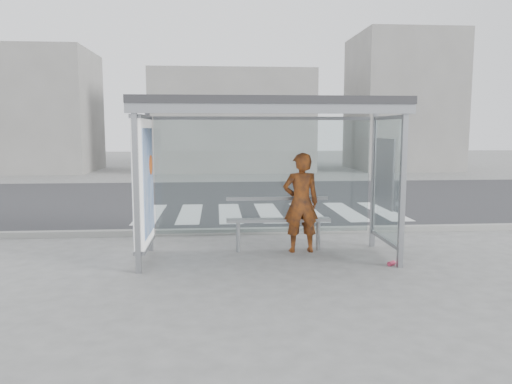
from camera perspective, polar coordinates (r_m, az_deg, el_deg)
ground at (r=8.36m, az=1.30°, el=-7.57°), size 80.00×80.00×0.00m
road at (r=15.22m, az=-1.39°, el=-0.82°), size 30.00×10.00×0.01m
curb at (r=10.24m, az=0.18°, el=-4.47°), size 30.00×0.18×0.12m
crosswalk at (r=12.79m, az=1.47°, el=-2.37°), size 6.55×3.00×0.00m
bus_shelter at (r=8.12m, az=-1.33°, el=6.14°), size 4.25×1.65×2.62m
building_left at (r=27.62m, az=-24.23°, el=8.40°), size 6.00×5.00×6.00m
building_center at (r=26.06m, az=-2.77°, el=8.03°), size 8.00×5.00×5.00m
building_right at (r=27.87m, az=16.33°, el=9.75°), size 5.00×5.00×7.00m
person at (r=8.67m, az=5.16°, el=-1.23°), size 0.65×0.44×1.73m
bench at (r=8.75m, az=2.57°, el=-3.18°), size 1.82×0.32×0.94m
soda_can at (r=8.20m, az=15.22°, el=-7.87°), size 0.15×0.14×0.08m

